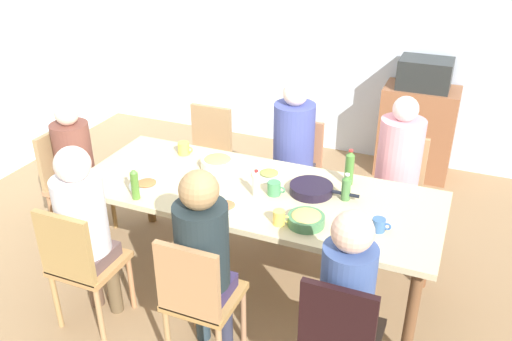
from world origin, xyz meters
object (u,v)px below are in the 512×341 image
Objects in this scene: chair_5 at (198,295)px; bottle_1 at (256,184)px; serving_pan at (312,189)px; bowl_0 at (306,219)px; person_4 at (347,293)px; person_1 at (398,162)px; person_0 at (83,221)px; person_3 at (76,160)px; bottle_0 at (349,168)px; chair_1 at (396,186)px; chair_3 at (70,178)px; chair_6 at (207,151)px; bottle_3 at (346,188)px; chair_2 at (296,168)px; plate_1 at (147,184)px; cup_0 at (379,225)px; dining_table at (256,199)px; plate_2 at (226,207)px; microwave at (425,74)px; cup_2 at (184,148)px; person_2 at (293,144)px; cup_3 at (274,188)px; bowl_1 at (218,162)px; bottle_2 at (135,184)px; person_5 at (203,251)px; chair_0 at (80,261)px; plate_0 at (269,174)px; cup_1 at (279,218)px; chair_4 at (340,336)px; side_cabinet at (416,132)px.

bottle_1 reaches higher than chair_5.
bowl_0 is at bearing -77.74° from serving_pan.
person_1 is at bearing 90.00° from person_4.
person_0 is 2.67× the size of serving_pan.
person_3 is 2.12m from bottle_0.
chair_1 and chair_3 have the same top height.
chair_6 is 1.64m from bottle_3.
chair_6 is (-0.83, 0.00, 0.00)m from chair_2.
person_0 is at bearing -158.78° from bowl_0.
chair_3 is at bearing 165.24° from plate_1.
serving_pan is at bearing 117.88° from person_4.
cup_0 is at bearing 86.23° from person_4.
dining_table is at bearing -90.00° from chair_2.
chair_1 is 1.50m from plate_2.
dining_table is 11.16× the size of plate_2.
microwave reaches higher than chair_1.
chair_3 is 7.31× the size of cup_2.
chair_5 is 1.00× the size of chair_6.
bottle_0 is at bearing 64.98° from chair_5.
person_3 is 5.10× the size of bowl_0.
person_2 is (-0.83, 0.00, 0.01)m from person_1.
bowl_0 is at bearing -100.30° from bottle_0.
cup_3 is (0.96, 0.76, 0.04)m from person_0.
bowl_0 is at bearing -41.92° from chair_6.
chair_5 is at bearing -41.14° from plate_1.
cup_2 is (-1.56, -0.47, 0.04)m from person_1.
bowl_1 reaches higher than plate_1.
bottle_1 is 0.59m from bottle_3.
plate_2 is 0.96× the size of bottle_2.
chair_2 is at bearing 37.27° from cup_2.
plate_2 is at bearing -130.44° from person_1.
dining_table is 1.96× the size of person_5.
bottle_1 is at bearing 39.48° from person_0.
chair_0 is at bearing -106.93° from bottle_2.
chair_2 reaches higher than plate_1.
person_3 is at bearing -170.06° from bowl_1.
cup_2 is 0.85m from bottle_1.
chair_2 is 3.67× the size of plate_1.
person_2 is (-0.00, 0.78, 0.09)m from dining_table.
plate_0 is (0.01, 1.09, 0.25)m from chair_5.
chair_3 is 8.22× the size of cup_1.
bowl_0 is at bearing -2.04° from plate_1.
plate_0 is (0.01, 1.00, 0.00)m from person_5.
person_2 reaches higher than bottle_1.
side_cabinet is at bearing 90.36° from chair_4.
person_4 reaches higher than bottle_3.
person_0 is 11.49× the size of cup_1.
person_1 is 2.65× the size of microwave.
person_0 is 1.40× the size of chair_5.
chair_3 is (-2.45, -0.78, -0.25)m from person_1.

